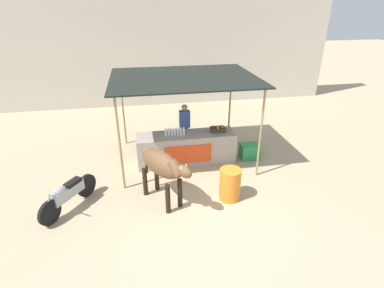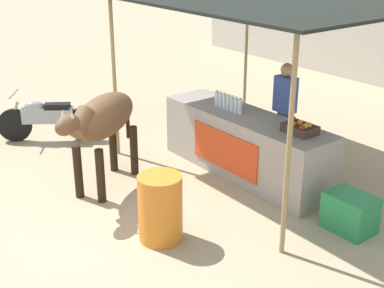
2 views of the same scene
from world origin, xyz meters
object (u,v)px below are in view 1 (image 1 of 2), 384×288
(fruit_crate, at_px, (218,129))
(cow, at_px, (162,166))
(cooler_box, at_px, (250,151))
(motorcycle_parked, at_px, (68,194))
(stall_counter, at_px, (186,148))
(water_barrel, at_px, (230,184))
(vendor_behind_counter, at_px, (185,128))

(fruit_crate, xyz_separation_m, cow, (-1.91, -1.97, -0.00))
(cooler_box, xyz_separation_m, cow, (-2.94, -1.82, 0.79))
(cooler_box, distance_m, motorcycle_parked, 5.50)
(stall_counter, relative_size, water_barrel, 3.57)
(fruit_crate, height_order, cooler_box, fruit_crate)
(vendor_behind_counter, relative_size, motorcycle_parked, 1.08)
(water_barrel, relative_size, cow, 0.48)
(fruit_crate, relative_size, motorcycle_parked, 0.29)
(cow, bearing_deg, motorcycle_parked, 177.50)
(vendor_behind_counter, distance_m, water_barrel, 2.96)
(water_barrel, xyz_separation_m, cow, (-1.67, 0.17, 0.61))
(cooler_box, relative_size, cow, 0.34)
(vendor_behind_counter, height_order, cow, vendor_behind_counter)
(stall_counter, relative_size, cow, 1.71)
(stall_counter, height_order, motorcycle_parked, stall_counter)
(cooler_box, xyz_separation_m, water_barrel, (-1.27, -1.99, 0.18))
(vendor_behind_counter, xyz_separation_m, cooler_box, (1.97, -0.85, -0.61))
(fruit_crate, xyz_separation_m, water_barrel, (-0.24, -2.14, -0.61))
(cooler_box, bearing_deg, stall_counter, 177.29)
(water_barrel, relative_size, motorcycle_parked, 0.55)
(stall_counter, bearing_deg, cooler_box, -2.71)
(stall_counter, relative_size, cooler_box, 5.00)
(stall_counter, xyz_separation_m, fruit_crate, (1.02, 0.05, 0.55))
(stall_counter, bearing_deg, vendor_behind_counter, 84.20)
(fruit_crate, bearing_deg, motorcycle_parked, -156.02)
(water_barrel, bearing_deg, vendor_behind_counter, 103.85)
(stall_counter, bearing_deg, cow, -114.89)
(stall_counter, relative_size, vendor_behind_counter, 1.82)
(fruit_crate, bearing_deg, water_barrel, -96.51)
(cooler_box, distance_m, water_barrel, 2.37)
(cooler_box, height_order, motorcycle_parked, motorcycle_parked)
(stall_counter, xyz_separation_m, motorcycle_parked, (-3.17, -1.82, -0.05))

